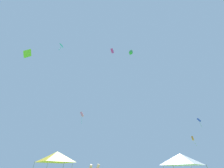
{
  "coord_description": "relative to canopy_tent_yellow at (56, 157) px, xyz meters",
  "views": [
    {
      "loc": [
        0.58,
        -5.16,
        1.61
      ],
      "look_at": [
        -0.01,
        13.99,
        14.51
      ],
      "focal_mm": 21.09,
      "sensor_mm": 36.0,
      "label": 1
    }
  ],
  "objects": [
    {
      "name": "kite_lime_diamond",
      "position": [
        -9.93,
        0.24,
        17.36
      ],
      "size": [
        1.52,
        1.52,
        1.35
      ],
      "color": "#75D138"
    },
    {
      "name": "canopy_tent_yellow",
      "position": [
        0.0,
        0.0,
        0.0
      ],
      "size": [
        3.38,
        3.38,
        3.61
      ],
      "color": "#9E9EA3",
      "rests_on": "ground"
    },
    {
      "name": "canopy_tent_white",
      "position": [
        12.51,
        -3.44,
        -0.5
      ],
      "size": [
        2.82,
        2.82,
        3.02
      ],
      "color": "#9E9EA3",
      "rests_on": "ground"
    },
    {
      "name": "kite_magenta_box",
      "position": [
        6.34,
        1.47,
        18.97
      ],
      "size": [
        0.72,
        0.94,
        0.95
      ],
      "color": "#D6389E"
    },
    {
      "name": "kite_orange_box",
      "position": [
        22.51,
        12.19,
        4.29
      ],
      "size": [
        0.57,
        0.71,
        1.85
      ],
      "color": "orange"
    },
    {
      "name": "kite_blue_box",
      "position": [
        21.91,
        7.03,
        6.37
      ],
      "size": [
        0.6,
        0.56,
        1.59
      ],
      "color": "blue"
    },
    {
      "name": "kite_green_box",
      "position": [
        9.98,
        0.88,
        17.8
      ],
      "size": [
        0.92,
        1.12,
        1.33
      ],
      "color": "green"
    },
    {
      "name": "kite_cyan_delta",
      "position": [
        -4.66,
        1.78,
        21.4
      ],
      "size": [
        1.11,
        1.29,
        2.37
      ],
      "color": "#2DB7CC"
    },
    {
      "name": "kite_pink_box",
      "position": [
        -2.37,
        17.13,
        11.58
      ],
      "size": [
        1.1,
        0.8,
        3.05
      ],
      "color": "pink"
    }
  ]
}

